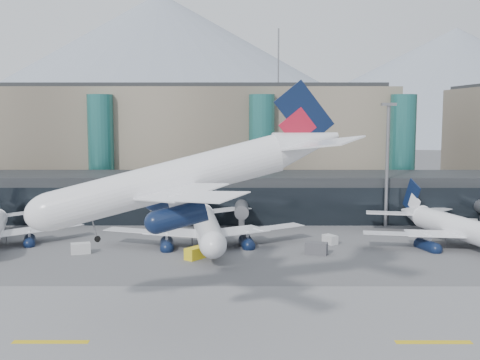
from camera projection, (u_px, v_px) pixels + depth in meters
The scene contains 16 objects.
ground at pixel (242, 298), 77.59m from camera, with size 900.00×900.00×0.00m, color #515154.
runway_strip at pixel (242, 342), 62.69m from camera, with size 400.00×40.00×0.04m, color slate.
runway_markings at pixel (242, 342), 62.69m from camera, with size 128.00×1.00×0.02m.
concourse at pixel (241, 196), 134.36m from camera, with size 170.00×27.00×10.00m.
terminal_main at pixel (151, 142), 165.25m from camera, with size 130.00×30.00×31.00m.
teal_towers at pixel (181, 151), 149.51m from camera, with size 116.40×19.40×46.00m.
mountain_ridge at pixel (263, 81), 449.73m from camera, with size 910.00×400.00×110.00m.
lightmast_mid at pixel (387, 158), 123.55m from camera, with size 3.00×1.20×25.60m.
hero_jet at pixel (198, 166), 68.21m from camera, with size 38.16×37.84×12.34m.
jet_parked_mid at pixel (206, 218), 109.39m from camera, with size 37.97×37.89×12.32m.
jet_parked_right at pixel (450, 219), 109.21m from camera, with size 35.06×36.67×11.77m.
veh_a at pixel (81, 248), 101.49m from camera, with size 3.19×1.80×1.80m, color #BEBEBE.
veh_c at pixel (316, 248), 100.96m from camera, with size 3.66×1.93×2.04m, color #4B4B50.
veh_d at pixel (473, 224), 123.09m from camera, with size 3.13×1.68×1.79m, color #BEBEBE.
veh_g at pixel (330, 239), 108.91m from camera, with size 2.75×1.60×1.60m, color #BEBEBE.
veh_h at pixel (195, 253), 97.81m from camera, with size 3.43×1.81×1.90m, color yellow.
Camera 1 is at (-0.10, -75.31, 24.11)m, focal length 45.00 mm.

